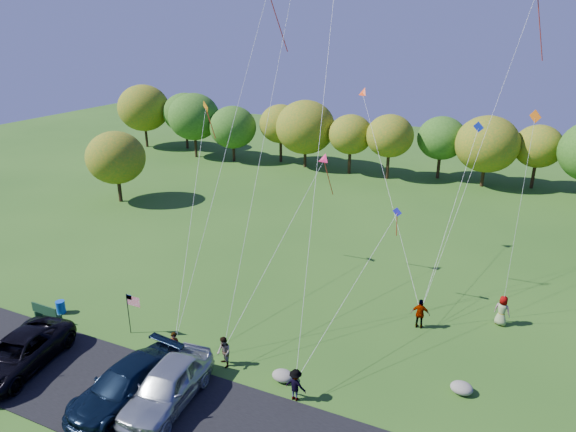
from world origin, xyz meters
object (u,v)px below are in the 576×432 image
object	(u,v)px
minivan_navy	(125,385)
flyer_e	(502,311)
flyer_d	(420,314)
trash_barrel	(61,307)
flyer_b	(224,352)
flyer_a	(175,347)
park_bench	(46,312)
minivan_silver	(167,386)
minivan_dark	(18,353)
flyer_c	(296,385)

from	to	relation	value
minivan_navy	flyer_e	world-z (taller)	flyer_e
flyer_d	trash_barrel	size ratio (longest dim) A/B	2.26
flyer_b	trash_barrel	distance (m)	11.66
flyer_a	park_bench	world-z (taller)	flyer_a
minivan_navy	minivan_silver	xyz separation A→B (m)	(1.88, 0.67, 0.10)
minivan_dark	minivan_silver	xyz separation A→B (m)	(8.42, 1.06, 0.11)
flyer_c	park_bench	world-z (taller)	flyer_c
flyer_d	park_bench	distance (m)	21.74
park_bench	trash_barrel	xyz separation A→B (m)	(0.04, 1.01, -0.18)
minivan_navy	flyer_c	distance (m)	7.82
flyer_d	flyer_e	world-z (taller)	flyer_e
minivan_silver	flyer_a	xyz separation A→B (m)	(-1.65, 2.74, -0.17)
minivan_navy	flyer_a	xyz separation A→B (m)	(0.23, 3.41, -0.07)
park_bench	flyer_e	bearing A→B (deg)	24.76
minivan_navy	flyer_a	world-z (taller)	minivan_navy
minivan_dark	minivan_silver	distance (m)	8.49
flyer_a	park_bench	bearing A→B (deg)	169.33
trash_barrel	minivan_silver	bearing A→B (deg)	-19.08
minivan_navy	minivan_silver	distance (m)	2.00
flyer_d	flyer_e	distance (m)	4.80
flyer_c	park_bench	size ratio (longest dim) A/B	0.82
flyer_e	flyer_a	bearing A→B (deg)	53.74
minivan_navy	park_bench	world-z (taller)	minivan_navy
minivan_dark	flyer_c	world-z (taller)	minivan_dark
flyer_b	minivan_silver	bearing A→B (deg)	-63.99
minivan_navy	trash_barrel	world-z (taller)	minivan_navy
minivan_silver	trash_barrel	bearing A→B (deg)	155.93
park_bench	flyer_d	bearing A→B (deg)	23.75
minivan_silver	flyer_a	world-z (taller)	minivan_silver
minivan_silver	flyer_b	distance (m)	3.59
flyer_c	park_bench	bearing A→B (deg)	4.66
minivan_dark	park_bench	distance (m)	4.52
minivan_navy	minivan_dark	bearing A→B (deg)	-170.54
flyer_c	minivan_navy	bearing A→B (deg)	30.52
minivan_navy	flyer_c	bearing A→B (deg)	31.97
flyer_a	trash_barrel	distance (m)	9.23
minivan_silver	flyer_d	world-z (taller)	minivan_silver
flyer_e	minivan_dark	bearing A→B (deg)	51.84
minivan_dark	flyer_a	size ratio (longest dim) A/B	3.59
flyer_e	park_bench	size ratio (longest dim) A/B	0.94
flyer_a	flyer_c	size ratio (longest dim) A/B	1.06
minivan_navy	flyer_a	bearing A→B (deg)	92.18
park_bench	flyer_b	bearing A→B (deg)	4.37
flyer_a	flyer_b	size ratio (longest dim) A/B	1.02
minivan_navy	trash_barrel	distance (m)	9.98
trash_barrel	minivan_navy	bearing A→B (deg)	-26.28
minivan_dark	flyer_d	xyz separation A→B (m)	(17.57, 12.30, -0.01)
flyer_d	trash_barrel	world-z (taller)	flyer_d
minivan_silver	flyer_b	bearing A→B (deg)	71.44
minivan_silver	flyer_e	xyz separation A→B (m)	(13.36, 13.55, -0.10)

